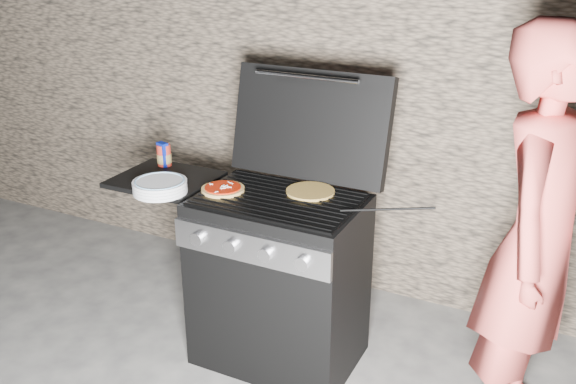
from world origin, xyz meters
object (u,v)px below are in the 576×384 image
at_px(gas_grill, 237,270).
at_px(sauce_jar, 164,155).
at_px(pizza_topped, 223,188).
at_px(person, 538,244).

bearing_deg(gas_grill, sauce_jar, 164.13).
bearing_deg(sauce_jar, pizza_topped, -21.30).
bearing_deg(pizza_topped, person, 3.50).
height_order(sauce_jar, person, person).
relative_size(sauce_jar, person, 0.07).
xyz_separation_m(sauce_jar, person, (1.96, -0.10, -0.05)).
relative_size(gas_grill, sauce_jar, 11.22).
bearing_deg(sauce_jar, gas_grill, -15.87).
relative_size(gas_grill, person, 0.74).
height_order(gas_grill, sauce_jar, sauce_jar).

